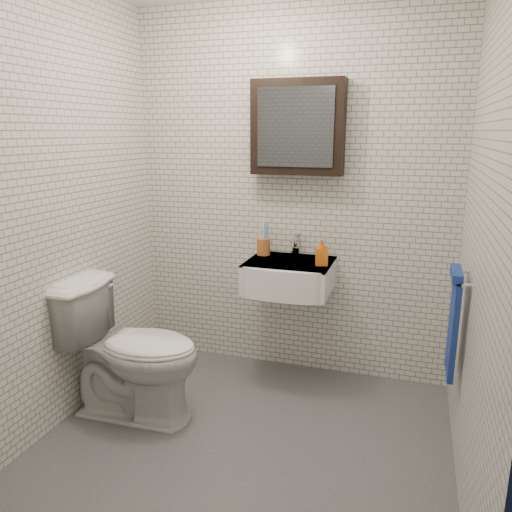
# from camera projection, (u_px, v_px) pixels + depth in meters

# --- Properties ---
(ground) EXTENTS (2.20, 2.00, 0.01)m
(ground) POSITION_uv_depth(u_px,v_px,m) (245.00, 441.00, 2.77)
(ground) COLOR #4B4E52
(ground) RESTS_ON ground
(room_shell) EXTENTS (2.22, 2.02, 2.51)m
(room_shell) POSITION_uv_depth(u_px,v_px,m) (243.00, 176.00, 2.42)
(room_shell) COLOR silver
(room_shell) RESTS_ON ground
(washbasin) EXTENTS (0.55, 0.50, 0.20)m
(washbasin) POSITION_uv_depth(u_px,v_px,m) (288.00, 276.00, 3.25)
(washbasin) COLOR white
(washbasin) RESTS_ON room_shell
(faucet) EXTENTS (0.06, 0.20, 0.15)m
(faucet) POSITION_uv_depth(u_px,v_px,m) (295.00, 246.00, 3.39)
(faucet) COLOR silver
(faucet) RESTS_ON washbasin
(mirror_cabinet) EXTENTS (0.60, 0.15, 0.60)m
(mirror_cabinet) POSITION_uv_depth(u_px,v_px,m) (298.00, 127.00, 3.20)
(mirror_cabinet) COLOR black
(mirror_cabinet) RESTS_ON room_shell
(towel_rail) EXTENTS (0.09, 0.30, 0.58)m
(towel_rail) POSITION_uv_depth(u_px,v_px,m) (454.00, 318.00, 2.61)
(towel_rail) COLOR silver
(towel_rail) RESTS_ON room_shell
(toothbrush_cup) EXTENTS (0.10, 0.10, 0.25)m
(toothbrush_cup) POSITION_uv_depth(u_px,v_px,m) (264.00, 246.00, 3.42)
(toothbrush_cup) COLOR #AB5B2A
(toothbrush_cup) RESTS_ON washbasin
(soap_bottle) EXTENTS (0.09, 0.09, 0.17)m
(soap_bottle) POSITION_uv_depth(u_px,v_px,m) (322.00, 252.00, 3.15)
(soap_bottle) COLOR #E94B18
(soap_bottle) RESTS_ON washbasin
(toilet) EXTENTS (0.83, 0.49, 0.84)m
(toilet) POSITION_uv_depth(u_px,v_px,m) (132.00, 350.00, 2.95)
(toilet) COLOR white
(toilet) RESTS_ON ground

